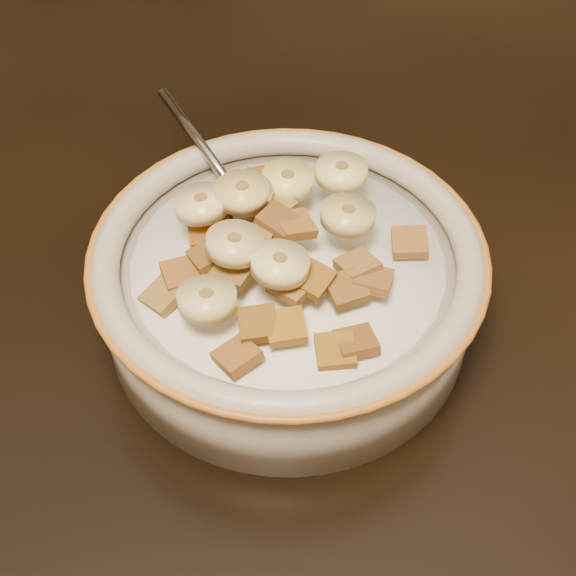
{
  "coord_description": "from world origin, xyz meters",
  "views": [
    {
      "loc": [
        0.09,
        -0.32,
        1.13
      ],
      "look_at": [
        0.1,
        -0.0,
        0.78
      ],
      "focal_mm": 50.0,
      "sensor_mm": 36.0,
      "label": 1
    }
  ],
  "objects_px": {
    "table": "(136,345)",
    "spoon": "(257,221)",
    "chair": "(89,97)",
    "cereal_bowl": "(288,293)"
  },
  "relations": [
    {
      "from": "table",
      "to": "spoon",
      "type": "bearing_deg",
      "value": 18.84
    },
    {
      "from": "chair",
      "to": "table",
      "type": "bearing_deg",
      "value": -60.88
    },
    {
      "from": "chair",
      "to": "spoon",
      "type": "bearing_deg",
      "value": -53.81
    },
    {
      "from": "chair",
      "to": "spoon",
      "type": "distance_m",
      "value": 0.77
    },
    {
      "from": "table",
      "to": "spoon",
      "type": "height_order",
      "value": "spoon"
    },
    {
      "from": "cereal_bowl",
      "to": "spoon",
      "type": "relative_size",
      "value": 4.17
    },
    {
      "from": "chair",
      "to": "spoon",
      "type": "xyz_separation_m",
      "value": [
        0.25,
        -0.64,
        0.34
      ]
    },
    {
      "from": "chair",
      "to": "cereal_bowl",
      "type": "xyz_separation_m",
      "value": [
        0.26,
        -0.67,
        0.31
      ]
    },
    {
      "from": "cereal_bowl",
      "to": "table",
      "type": "bearing_deg",
      "value": 179.99
    },
    {
      "from": "chair",
      "to": "cereal_bowl",
      "type": "bearing_deg",
      "value": -53.38
    }
  ]
}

